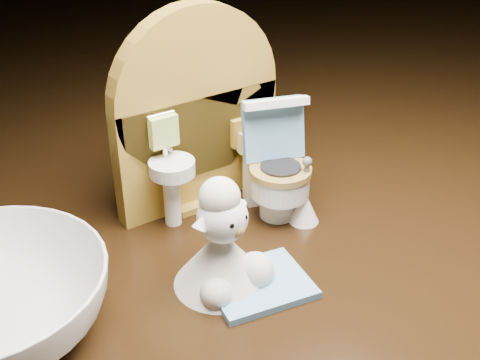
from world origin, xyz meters
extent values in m
cube|color=black|center=(0.00, 0.00, -0.05)|extent=(2.50, 2.50, 0.10)
cube|color=olive|center=(0.00, 0.07, 0.04)|extent=(0.13, 0.02, 0.09)
cylinder|color=olive|center=(0.00, 0.07, 0.09)|extent=(0.13, 0.02, 0.13)
cube|color=olive|center=(0.00, 0.07, 0.00)|extent=(0.05, 0.04, 0.01)
cylinder|color=white|center=(-0.03, 0.05, 0.02)|extent=(0.01, 0.01, 0.04)
cylinder|color=white|center=(-0.03, 0.04, 0.05)|extent=(0.03, 0.03, 0.01)
cylinder|color=silver|center=(-0.03, 0.05, 0.06)|extent=(0.00, 0.00, 0.01)
cube|color=#C2D367|center=(-0.03, 0.05, 0.07)|extent=(0.02, 0.01, 0.02)
cube|color=olive|center=(0.04, 0.06, 0.05)|extent=(0.02, 0.01, 0.02)
cylinder|color=beige|center=(0.04, 0.05, 0.05)|extent=(0.02, 0.02, 0.02)
cylinder|color=white|center=(0.04, 0.01, 0.01)|extent=(0.03, 0.03, 0.02)
cylinder|color=white|center=(0.03, 0.01, 0.03)|extent=(0.04, 0.04, 0.02)
cylinder|color=olive|center=(0.03, 0.01, 0.04)|extent=(0.04, 0.04, 0.00)
cube|color=white|center=(0.04, 0.03, 0.03)|extent=(0.04, 0.03, 0.05)
cube|color=#689FC9|center=(0.04, 0.03, 0.06)|extent=(0.05, 0.03, 0.04)
cube|color=white|center=(0.04, 0.02, 0.08)|extent=(0.05, 0.02, 0.01)
cylinder|color=#8CA41C|center=(0.05, 0.03, 0.06)|extent=(0.01, 0.01, 0.01)
cube|color=#689FC9|center=(-0.02, -0.05, 0.00)|extent=(0.07, 0.06, 0.00)
cone|color=white|center=(0.05, 0.00, 0.01)|extent=(0.02, 0.02, 0.02)
cylinder|color=#59595B|center=(0.05, 0.00, 0.03)|extent=(0.00, 0.00, 0.03)
sphere|color=#59595B|center=(0.05, 0.00, 0.05)|extent=(0.01, 0.01, 0.01)
cone|color=silver|center=(-0.04, -0.03, 0.02)|extent=(0.06, 0.06, 0.04)
sphere|color=silver|center=(-0.02, -0.04, 0.01)|extent=(0.02, 0.02, 0.02)
sphere|color=silver|center=(-0.05, -0.04, 0.01)|extent=(0.02, 0.02, 0.02)
sphere|color=white|center=(-0.04, -0.03, 0.05)|extent=(0.03, 0.03, 0.03)
sphere|color=#A2823D|center=(-0.04, -0.04, 0.05)|extent=(0.01, 0.01, 0.01)
sphere|color=silver|center=(-0.04, -0.03, 0.06)|extent=(0.02, 0.02, 0.02)
cone|color=white|center=(-0.05, -0.03, 0.05)|extent=(0.02, 0.01, 0.01)
cone|color=white|center=(-0.03, -0.03, 0.05)|extent=(0.02, 0.01, 0.01)
sphere|color=black|center=(-0.04, -0.04, 0.05)|extent=(0.00, 0.00, 0.00)
sphere|color=black|center=(-0.03, -0.04, 0.05)|extent=(0.00, 0.00, 0.00)
camera|label=1|loc=(-0.20, -0.28, 0.25)|focal=45.00mm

